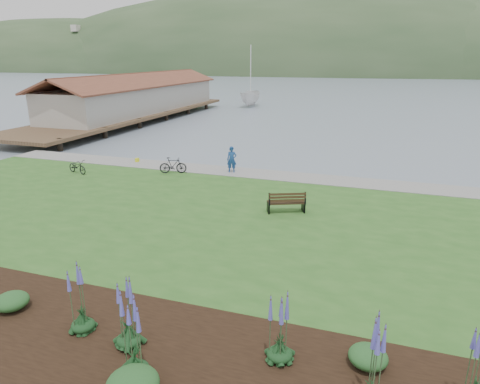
% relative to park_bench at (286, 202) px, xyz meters
% --- Properties ---
extents(ground, '(600.00, 600.00, 0.00)m').
position_rel_park_bench_xyz_m(ground, '(-4.16, -0.83, -0.92)').
color(ground, slate).
rests_on(ground, ground).
extents(lawn, '(34.00, 20.00, 0.40)m').
position_rel_park_bench_xyz_m(lawn, '(-4.16, -2.83, -0.72)').
color(lawn, '#2C5B20').
rests_on(lawn, ground).
extents(shoreline_path, '(34.00, 2.20, 0.03)m').
position_rel_park_bench_xyz_m(shoreline_path, '(-4.16, 6.07, -0.51)').
color(shoreline_path, gray).
rests_on(shoreline_path, lawn).
extents(garden_bed, '(24.00, 4.40, 0.04)m').
position_rel_park_bench_xyz_m(garden_bed, '(-1.16, -10.63, -0.50)').
color(garden_bed, black).
rests_on(garden_bed, lawn).
extents(far_hillside, '(580.00, 80.00, 38.00)m').
position_rel_park_bench_xyz_m(far_hillside, '(15.84, 169.17, -0.92)').
color(far_hillside, '#314C2B').
rests_on(far_hillside, ground).
extents(pier_pavilion, '(8.00, 36.00, 5.40)m').
position_rel_park_bench_xyz_m(pier_pavilion, '(-24.16, 26.69, 1.72)').
color(pier_pavilion, '#4C3826').
rests_on(pier_pavilion, ground).
extents(park_bench, '(1.83, 1.31, 1.06)m').
position_rel_park_bench_xyz_m(park_bench, '(0.00, 0.00, 0.00)').
color(park_bench, black).
rests_on(park_bench, lawn).
extents(person, '(0.80, 0.65, 1.92)m').
position_rel_park_bench_xyz_m(person, '(-4.78, 5.87, 0.44)').
color(person, navy).
rests_on(person, lawn).
extents(bicycle_a, '(1.02, 1.72, 0.85)m').
position_rel_park_bench_xyz_m(bicycle_a, '(-13.72, 2.69, -0.10)').
color(bicycle_a, black).
rests_on(bicycle_a, lawn).
extents(bicycle_b, '(1.04, 1.72, 1.00)m').
position_rel_park_bench_xyz_m(bicycle_b, '(-8.16, 4.59, -0.03)').
color(bicycle_b, black).
rests_on(bicycle_b, lawn).
extents(sailboat, '(11.18, 11.36, 28.08)m').
position_rel_park_bench_xyz_m(sailboat, '(-15.53, 44.09, -0.92)').
color(sailboat, silver).
rests_on(sailboat, ground).
extents(pannier, '(0.22, 0.29, 0.28)m').
position_rel_park_bench_xyz_m(pannier, '(-11.80, 6.37, -0.39)').
color(pannier, yellow).
rests_on(pannier, lawn).
extents(echium_0, '(0.62, 0.62, 2.10)m').
position_rel_park_bench_xyz_m(echium_0, '(-1.57, -10.60, 0.31)').
color(echium_0, '#123317').
rests_on(echium_0, garden_bed).
extents(echium_1, '(0.62, 0.62, 2.03)m').
position_rel_park_bench_xyz_m(echium_1, '(2.09, -9.92, 0.33)').
color(echium_1, '#123317').
rests_on(echium_1, garden_bed).
extents(echium_2, '(0.62, 0.62, 2.32)m').
position_rel_park_bench_xyz_m(echium_2, '(4.20, -10.81, 0.47)').
color(echium_2, '#123317').
rests_on(echium_2, garden_bed).
extents(echium_3, '(0.62, 0.62, 2.34)m').
position_rel_park_bench_xyz_m(echium_3, '(6.17, -10.06, 0.53)').
color(echium_3, '#123317').
rests_on(echium_3, garden_bed).
extents(echium_4, '(0.62, 0.62, 2.37)m').
position_rel_park_bench_xyz_m(echium_4, '(-3.04, -10.46, 0.43)').
color(echium_4, '#123317').
rests_on(echium_4, garden_bed).
extents(echium_5, '(0.62, 0.62, 2.37)m').
position_rel_park_bench_xyz_m(echium_5, '(-0.85, -11.46, 0.49)').
color(echium_5, '#123317').
rests_on(echium_5, garden_bed).
extents(shrub_0, '(0.94, 0.94, 0.47)m').
position_rel_park_bench_xyz_m(shrub_0, '(-5.62, -10.26, -0.25)').
color(shrub_0, '#1E4C21').
rests_on(shrub_0, garden_bed).
extents(shrub_1, '(1.13, 1.13, 0.57)m').
position_rel_park_bench_xyz_m(shrub_1, '(-0.57, -12.00, -0.20)').
color(shrub_1, '#1E4C21').
rests_on(shrub_1, garden_bed).
extents(shrub_2, '(0.91, 0.91, 0.46)m').
position_rel_park_bench_xyz_m(shrub_2, '(4.08, -9.44, -0.26)').
color(shrub_2, '#1E4C21').
rests_on(shrub_2, garden_bed).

